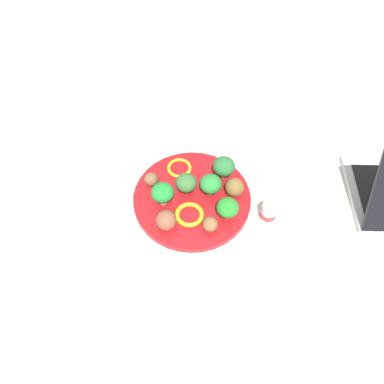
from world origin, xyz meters
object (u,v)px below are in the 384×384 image
Objects in this scene: pepper_ring_back_left at (179,168)px; fork at (85,186)px; pepper_ring_far_rim at (189,215)px; knife at (91,175)px; napkin at (91,182)px; meatball_back_right at (210,224)px; broccoli_floret_front_right at (211,184)px; broccoli_floret_mid_right at (228,208)px; broccoli_floret_back_left at (163,193)px; yogurt_bottle at (269,213)px; broccoli_floret_far_rim at (186,183)px; meatball_back_left at (151,179)px; broccoli_floret_mid_left at (224,167)px; plate at (192,199)px; meatball_mid_left at (234,187)px; meatball_mid_right at (166,220)px.

pepper_ring_back_left is 0.24m from fork.
pepper_ring_far_rim reaches higher than knife.
meatball_back_right is at bearing 166.94° from napkin.
broccoli_floret_mid_right is (-0.05, 0.05, -0.00)m from broccoli_floret_front_right.
broccoli_floret_back_left is at bearing 177.16° from fork.
meatball_back_right is 0.14m from yogurt_bottle.
broccoli_floret_far_rim is 0.25m from knife.
fork is at bearing 13.01° from meatball_back_left.
napkin is 0.02m from knife.
napkin is at bearing 4.20° from broccoli_floret_far_rim.
broccoli_floret_back_left is at bearing 83.19° from pepper_ring_back_left.
broccoli_floret_mid_left reaches higher than broccoli_floret_back_left.
meatball_back_right is at bearing 26.25° from yogurt_bottle.
broccoli_floret_mid_left is at bearing -128.55° from plate.
broccoli_floret_mid_right is 0.20m from meatball_back_left.
meatball_mid_right is at bearing 42.78° from meatball_mid_left.
meatball_mid_right is 1.03× the size of meatball_mid_left.
plate is at bearing -20.77° from broccoli_floret_mid_right.
broccoli_floret_mid_right reaches higher than plate.
yogurt_bottle is (-0.29, 0.03, -0.00)m from meatball_back_left.
fork is (0.32, -0.06, -0.03)m from meatball_back_right.
broccoli_floret_far_rim is 1.46× the size of meatball_back_right.
meatball_back_left is 0.23× the size of knife.
broccoli_floret_back_left reaches higher than meatball_mid_left.
broccoli_floret_mid_left is 1.32× the size of meatball_mid_right.
meatball_mid_left reaches higher than fork.
meatball_back_left reaches higher than knife.
fork is at bearing -17.24° from meatball_mid_right.
broccoli_floret_back_left is (0.06, 0.03, 0.05)m from plate.
napkin is (0.24, 0.02, -0.04)m from broccoli_floret_far_rim.
broccoli_floret_front_right is 0.83× the size of yogurt_bottle.
yogurt_bottle is at bearing -179.34° from fork.
meatball_mid_left is (-0.09, -0.03, 0.03)m from plate.
napkin is at bearing 7.55° from meatball_back_left.
pepper_ring_back_left is at bearing -164.35° from knife.
broccoli_floret_mid_right is 0.09m from pepper_ring_far_rim.
meatball_back_left is at bearing -179.65° from knife.
broccoli_floret_mid_left reaches higher than fork.
knife is (0.01, -0.02, 0.00)m from napkin.
meatball_mid_right is at bearing 111.52° from broccoli_floret_back_left.
pepper_ring_far_rim is 0.46× the size of knife.
fork is at bearing 16.40° from broccoli_floret_mid_left.
pepper_ring_back_left is at bearing -31.69° from broccoli_floret_front_right.
napkin is 2.48× the size of yogurt_bottle.
knife is at bearing 0.35° from meatball_back_left.
broccoli_floret_front_right is at bearing -114.61° from pepper_ring_far_rim.
knife is at bearing 0.82° from broccoli_floret_front_right.
yogurt_bottle is at bearing -161.12° from meatball_mid_right.
broccoli_floret_mid_left is at bearing -166.03° from napkin.
broccoli_floret_back_left is 0.35× the size of napkin.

